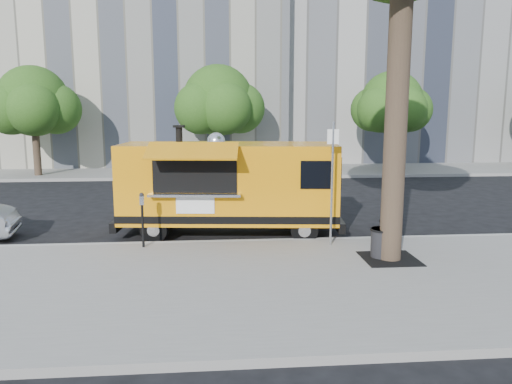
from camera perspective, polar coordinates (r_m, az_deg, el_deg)
ground at (r=13.72m, az=0.63°, el=-5.07°), size 120.00×120.00×0.00m
sidewalk at (r=9.90m, az=2.91°, el=-10.50°), size 60.00×6.00×0.15m
curb at (r=12.80m, az=1.04°, el=-5.80°), size 60.00×0.14×0.16m
far_sidewalk at (r=26.95m, az=-2.14°, el=2.37°), size 60.00×5.00×0.15m
building_mid at (r=39.11m, az=15.89°, el=18.88°), size 20.00×14.00×20.00m
tree_well at (r=11.59m, az=15.03°, el=-7.38°), size 1.20×1.20×0.02m
far_tree_a at (r=26.95m, az=-24.12°, el=9.43°), size 3.42×3.42×5.36m
far_tree_b at (r=25.91m, az=-4.35°, el=10.38°), size 3.60×3.60×5.50m
far_tree_c at (r=27.24m, az=15.25°, el=9.80°), size 3.24×3.24×5.21m
sign_post at (r=12.11m, az=8.69°, el=1.77°), size 0.28×0.06×3.00m
parking_meter at (r=12.24m, az=-12.87°, el=-2.40°), size 0.11×0.11×1.33m
food_truck at (r=13.54m, az=-3.23°, el=0.81°), size 6.25×3.09×2.99m
trash_bin_left at (r=13.04m, az=14.81°, el=-4.20°), size 0.44×0.44×0.53m
trash_bin_right at (r=11.60m, az=14.22°, el=-5.56°), size 0.55×0.55×0.66m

